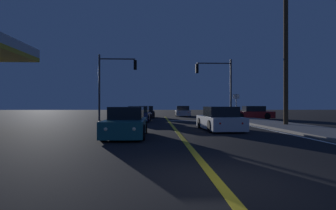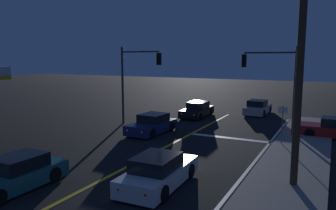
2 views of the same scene
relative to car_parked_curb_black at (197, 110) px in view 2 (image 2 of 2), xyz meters
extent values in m
cube|color=gray|center=(9.47, -15.70, -0.51)|extent=(3.20, 38.01, 0.15)
cube|color=gold|center=(2.26, -15.70, -0.58)|extent=(0.20, 35.90, 0.01)
cube|color=white|center=(7.62, -15.70, -0.58)|extent=(0.16, 35.90, 0.01)
cube|color=white|center=(5.06, -6.64, -0.58)|extent=(5.60, 0.50, 0.01)
cube|color=black|center=(0.00, -0.07, -0.14)|extent=(1.97, 4.63, 0.68)
cube|color=black|center=(-0.01, 0.21, 0.46)|extent=(1.63, 2.15, 0.60)
cylinder|color=black|center=(0.90, -1.45, -0.26)|extent=(0.24, 0.65, 0.64)
cylinder|color=black|center=(-0.80, -1.51, -0.26)|extent=(0.24, 0.65, 0.64)
cylinder|color=black|center=(0.80, 1.38, -0.26)|extent=(0.24, 0.65, 0.64)
cylinder|color=black|center=(-0.89, 1.32, -0.26)|extent=(0.24, 0.65, 0.64)
sphere|color=#FFF4CC|center=(0.64, -2.27, -0.06)|extent=(0.18, 0.18, 0.18)
sphere|color=#FFF4CC|center=(-0.49, -2.31, -0.06)|extent=(0.18, 0.18, 0.18)
sphere|color=red|center=(0.49, 2.19, -0.06)|extent=(0.14, 0.14, 0.14)
sphere|color=red|center=(-0.64, 2.15, -0.06)|extent=(0.14, 0.14, 0.14)
cube|color=maroon|center=(11.11, -3.29, -0.14)|extent=(4.46, 1.87, 0.68)
cylinder|color=black|center=(9.72, -4.10, -0.26)|extent=(0.64, 0.23, 0.64)
cylinder|color=black|center=(9.75, -2.44, -0.26)|extent=(0.64, 0.23, 0.64)
sphere|color=#FFF4CC|center=(8.95, -3.80, -0.06)|extent=(0.18, 0.18, 0.18)
sphere|color=#FFF4CC|center=(8.97, -2.70, -0.06)|extent=(0.18, 0.18, 0.18)
cube|color=silver|center=(4.75, -15.89, -0.14)|extent=(1.97, 4.47, 0.68)
cube|color=black|center=(4.76, -16.15, 0.46)|extent=(1.63, 2.08, 0.60)
cylinder|color=black|center=(3.86, -14.56, -0.26)|extent=(0.24, 0.65, 0.64)
cylinder|color=black|center=(5.55, -14.49, -0.26)|extent=(0.24, 0.65, 0.64)
cylinder|color=black|center=(3.96, -17.29, -0.26)|extent=(0.24, 0.65, 0.64)
cylinder|color=black|center=(5.65, -17.22, -0.26)|extent=(0.24, 0.65, 0.64)
sphere|color=#FFF4CC|center=(4.12, -13.77, -0.06)|extent=(0.18, 0.18, 0.18)
sphere|color=#FFF4CC|center=(5.24, -13.73, -0.06)|extent=(0.18, 0.18, 0.18)
sphere|color=red|center=(4.27, -18.06, -0.06)|extent=(0.14, 0.14, 0.14)
sphere|color=red|center=(5.39, -18.02, -0.06)|extent=(0.14, 0.14, 0.14)
cube|color=navy|center=(-0.38, -7.66, -0.14)|extent=(2.09, 4.26, 0.68)
cube|color=black|center=(-0.37, -7.41, 0.46)|extent=(1.72, 1.99, 0.60)
cylinder|color=black|center=(0.45, -8.99, -0.26)|extent=(0.25, 0.65, 0.64)
cylinder|color=black|center=(-1.33, -8.91, -0.26)|extent=(0.25, 0.65, 0.64)
cylinder|color=black|center=(0.57, -6.41, -0.26)|extent=(0.25, 0.65, 0.64)
cylinder|color=black|center=(-1.20, -6.32, -0.26)|extent=(0.25, 0.65, 0.64)
sphere|color=#FFF4CC|center=(0.11, -9.71, -0.06)|extent=(0.18, 0.18, 0.18)
sphere|color=#FFF4CC|center=(-1.06, -9.65, -0.06)|extent=(0.18, 0.18, 0.18)
sphere|color=red|center=(0.31, -5.65, -0.06)|extent=(0.14, 0.14, 0.14)
sphere|color=red|center=(-0.87, -5.59, -0.06)|extent=(0.14, 0.14, 0.14)
cube|color=#B2B5BA|center=(4.60, 3.99, -0.14)|extent=(1.90, 4.32, 0.68)
cube|color=black|center=(4.59, 3.73, 0.46)|extent=(1.59, 2.01, 0.60)
cylinder|color=black|center=(3.80, 5.33, -0.26)|extent=(0.24, 0.65, 0.64)
cylinder|color=black|center=(5.47, 5.29, -0.26)|extent=(0.24, 0.65, 0.64)
cylinder|color=black|center=(3.73, 2.68, -0.26)|extent=(0.24, 0.65, 0.64)
cylinder|color=black|center=(5.40, 2.64, -0.26)|extent=(0.24, 0.65, 0.64)
sphere|color=#FFF4CC|center=(4.10, 6.08, -0.06)|extent=(0.18, 0.18, 0.18)
sphere|color=#FFF4CC|center=(5.21, 6.05, -0.06)|extent=(0.18, 0.18, 0.18)
sphere|color=red|center=(3.99, 1.91, -0.06)|extent=(0.14, 0.14, 0.14)
sphere|color=red|center=(5.10, 1.88, -0.06)|extent=(0.14, 0.14, 0.14)
cube|color=#195960|center=(-0.21, -18.93, -0.14)|extent=(1.70, 4.27, 0.68)
cube|color=black|center=(-0.21, -18.67, 0.46)|extent=(1.46, 1.96, 0.60)
cylinder|color=black|center=(0.58, -17.60, -0.26)|extent=(0.22, 0.64, 0.64)
cylinder|color=black|center=(-1.00, -17.60, -0.26)|extent=(0.22, 0.64, 0.64)
sphere|color=red|center=(0.31, -16.84, -0.06)|extent=(0.14, 0.14, 0.14)
sphere|color=red|center=(-0.74, -16.84, -0.06)|extent=(0.14, 0.14, 0.14)
cylinder|color=#38383D|center=(8.67, -4.34, 2.43)|extent=(0.18, 0.18, 6.03)
cylinder|color=#38383D|center=(6.95, -4.34, 5.05)|extent=(3.43, 0.12, 0.12)
cube|color=black|center=(5.24, -4.34, 4.50)|extent=(0.28, 0.28, 0.90)
sphere|color=red|center=(5.24, -4.34, 4.77)|extent=(0.22, 0.22, 0.22)
sphere|color=#4C2D05|center=(5.24, -4.34, 4.50)|extent=(0.22, 0.22, 0.22)
sphere|color=#0A3814|center=(5.24, -4.34, 4.23)|extent=(0.22, 0.22, 0.22)
cylinder|color=#38383D|center=(-4.14, -5.74, 2.49)|extent=(0.18, 0.18, 6.15)
cylinder|color=#38383D|center=(-2.47, -5.74, 5.17)|extent=(3.33, 0.12, 0.12)
cube|color=black|center=(-0.81, -5.74, 4.62)|extent=(0.28, 0.28, 0.90)
sphere|color=red|center=(-0.81, -5.74, 4.89)|extent=(0.22, 0.22, 0.22)
sphere|color=#4C2D05|center=(-0.81, -5.74, 4.62)|extent=(0.22, 0.22, 0.22)
sphere|color=#0A3814|center=(-0.81, -5.74, 4.35)|extent=(0.22, 0.22, 0.22)
cylinder|color=#42301E|center=(9.77, -13.61, 4.89)|extent=(0.30, 0.30, 10.94)
cylinder|color=slate|center=(8.37, -7.14, 0.65)|extent=(0.06, 0.06, 2.46)
cube|color=white|center=(8.37, -7.14, 1.63)|extent=(0.56, 0.10, 0.40)
camera|label=1|loc=(1.13, -31.22, 0.83)|focal=28.98mm
camera|label=2|loc=(11.03, -27.30, 4.66)|focal=34.93mm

